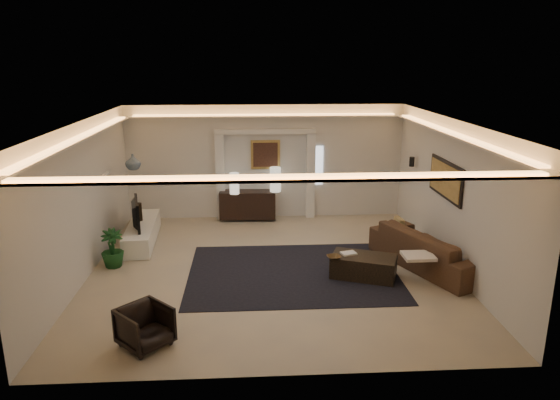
{
  "coord_description": "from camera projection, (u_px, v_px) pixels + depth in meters",
  "views": [
    {
      "loc": [
        -0.39,
        -9.32,
        4.02
      ],
      "look_at": [
        0.2,
        0.6,
        1.25
      ],
      "focal_mm": 32.81,
      "sensor_mm": 36.0,
      "label": 1
    }
  ],
  "objects": [
    {
      "name": "throw_blanket",
      "position": [
        418.0,
        256.0,
        9.28
      ],
      "size": [
        0.56,
        0.46,
        0.06
      ],
      "primitive_type": "cube",
      "rotation": [
        0.0,
        0.0,
        0.0
      ],
      "color": "silver",
      "rests_on": "sofa"
    },
    {
      "name": "armchair",
      "position": [
        145.0,
        327.0,
        7.32
      ],
      "size": [
        0.93,
        0.93,
        0.61
      ],
      "primitive_type": "imported",
      "rotation": [
        0.0,
        0.0,
        0.78
      ],
      "color": "black",
      "rests_on": "ground"
    },
    {
      "name": "daylight_slit",
      "position": [
        318.0,
        165.0,
        13.13
      ],
      "size": [
        0.25,
        0.03,
        1.0
      ],
      "primitive_type": "cube",
      "color": "white",
      "rests_on": "wall_back"
    },
    {
      "name": "figurine",
      "position": [
        139.0,
        212.0,
        11.61
      ],
      "size": [
        0.18,
        0.18,
        0.41
      ],
      "primitive_type": "cylinder",
      "rotation": [
        0.0,
        0.0,
        -0.24
      ],
      "color": "black",
      "rests_on": "media_ledge"
    },
    {
      "name": "wall_front",
      "position": [
        284.0,
        274.0,
        6.31
      ],
      "size": [
        7.0,
        0.0,
        7.0
      ],
      "primitive_type": "plane",
      "rotation": [
        -1.57,
        0.0,
        0.0
      ],
      "color": "silver",
      "rests_on": "ground"
    },
    {
      "name": "painting_canvas",
      "position": [
        265.0,
        155.0,
        12.94
      ],
      "size": [
        0.62,
        0.02,
        0.62
      ],
      "primitive_type": "cube",
      "color": "#4C2D1E",
      "rests_on": "wall_back"
    },
    {
      "name": "wall_sconce",
      "position": [
        412.0,
        162.0,
        11.92
      ],
      "size": [
        0.12,
        0.12,
        0.22
      ],
      "primitive_type": "cylinder",
      "color": "black",
      "rests_on": "wall_right"
    },
    {
      "name": "art_panel_frame",
      "position": [
        446.0,
        180.0,
        10.1
      ],
      "size": [
        0.04,
        1.64,
        0.74
      ],
      "primitive_type": "cube",
      "color": "black",
      "rests_on": "wall_right"
    },
    {
      "name": "magazine",
      "position": [
        349.0,
        254.0,
        9.7
      ],
      "size": [
        0.32,
        0.27,
        0.03
      ],
      "primitive_type": "cube",
      "rotation": [
        0.0,
        0.0,
        0.29
      ],
      "color": "silver",
      "rests_on": "coffee_table"
    },
    {
      "name": "wall_niche",
      "position": [
        106.0,
        174.0,
        10.77
      ],
      "size": [
        0.1,
        0.55,
        0.04
      ],
      "primitive_type": "cube",
      "color": "silver",
      "rests_on": "wall_left"
    },
    {
      "name": "area_rug",
      "position": [
        293.0,
        273.0,
        9.9
      ],
      "size": [
        4.0,
        3.0,
        0.01
      ],
      "primitive_type": "cube",
      "color": "black",
      "rests_on": "ground"
    },
    {
      "name": "lamp_left",
      "position": [
        234.0,
        181.0,
        12.64
      ],
      "size": [
        0.3,
        0.3,
        0.53
      ],
      "primitive_type": "cylinder",
      "rotation": [
        0.0,
        0.0,
        0.3
      ],
      "color": "beige",
      "rests_on": "console"
    },
    {
      "name": "ceiling",
      "position": [
        271.0,
        122.0,
        9.29
      ],
      "size": [
        7.0,
        7.0,
        0.0
      ],
      "primitive_type": "plane",
      "rotation": [
        3.14,
        0.0,
        0.0
      ],
      "color": "white",
      "rests_on": "ground"
    },
    {
      "name": "art_panel_gold",
      "position": [
        445.0,
        180.0,
        10.1
      ],
      "size": [
        0.02,
        1.5,
        0.62
      ],
      "primitive_type": "cube",
      "color": "tan",
      "rests_on": "wall_right"
    },
    {
      "name": "cove_soffit",
      "position": [
        271.0,
        137.0,
        9.36
      ],
      "size": [
        7.0,
        7.0,
        0.04
      ],
      "primitive_type": "cube",
      "color": "silver",
      "rests_on": "ceiling"
    },
    {
      "name": "ginger_jar",
      "position": [
        133.0,
        162.0,
        11.09
      ],
      "size": [
        0.4,
        0.4,
        0.34
      ],
      "primitive_type": "imported",
      "rotation": [
        0.0,
        0.0,
        0.27
      ],
      "color": "#4D5866",
      "rests_on": "wall_niche"
    },
    {
      "name": "coffee_table",
      "position": [
        364.0,
        267.0,
        9.67
      ],
      "size": [
        1.34,
        1.03,
        0.44
      ],
      "primitive_type": "cube",
      "rotation": [
        0.0,
        0.0,
        -0.37
      ],
      "color": "black",
      "rests_on": "ground"
    },
    {
      "name": "floor",
      "position": [
        272.0,
        269.0,
        10.07
      ],
      "size": [
        7.0,
        7.0,
        0.0
      ],
      "primitive_type": "plane",
      "color": "tan",
      "rests_on": "ground"
    },
    {
      "name": "wall_right",
      "position": [
        452.0,
        196.0,
        9.88
      ],
      "size": [
        0.0,
        7.0,
        7.0
      ],
      "primitive_type": "plane",
      "rotation": [
        1.57,
        0.0,
        -1.57
      ],
      "color": "silver",
      "rests_on": "ground"
    },
    {
      "name": "lamp_right",
      "position": [
        275.0,
        178.0,
        12.86
      ],
      "size": [
        0.32,
        0.32,
        0.62
      ],
      "primitive_type": "cylinder",
      "rotation": [
        0.0,
        0.0,
        0.18
      ],
      "color": "beige",
      "rests_on": "console"
    },
    {
      "name": "pilaster_right",
      "position": [
        310.0,
        176.0,
        13.11
      ],
      "size": [
        0.22,
        0.2,
        2.2
      ],
      "primitive_type": "cube",
      "color": "silver",
      "rests_on": "ground"
    },
    {
      "name": "sofa",
      "position": [
        430.0,
        249.0,
        10.1
      ],
      "size": [
        2.78,
        1.98,
        0.76
      ],
      "primitive_type": "imported",
      "rotation": [
        0.0,
        0.0,
        1.99
      ],
      "color": "#3B1E14",
      "rests_on": "ground"
    },
    {
      "name": "console",
      "position": [
        248.0,
        205.0,
        13.06
      ],
      "size": [
        1.43,
        0.5,
        0.71
      ],
      "primitive_type": "cube",
      "rotation": [
        0.0,
        0.0,
        -0.04
      ],
      "color": "black",
      "rests_on": "ground"
    },
    {
      "name": "bowl",
      "position": [
        334.0,
        258.0,
        9.46
      ],
      "size": [
        0.3,
        0.3,
        0.06
      ],
      "primitive_type": "imported",
      "rotation": [
        0.0,
        0.0,
        0.17
      ],
      "color": "#442E17",
      "rests_on": "coffee_table"
    },
    {
      "name": "plant",
      "position": [
        112.0,
        248.0,
        10.1
      ],
      "size": [
        0.57,
        0.57,
        0.77
      ],
      "primitive_type": "imported",
      "rotation": [
        0.0,
        0.0,
        0.43
      ],
      "color": "#143E17",
      "rests_on": "ground"
    },
    {
      "name": "media_ledge",
      "position": [
        142.0,
        232.0,
        11.51
      ],
      "size": [
        0.71,
        2.31,
        0.43
      ],
      "primitive_type": "cube",
      "rotation": [
        0.0,
        0.0,
        0.06
      ],
      "color": "white",
      "rests_on": "ground"
    },
    {
      "name": "wall_left",
      "position": [
        83.0,
        201.0,
        9.48
      ],
      "size": [
        0.0,
        7.0,
        7.0
      ],
      "primitive_type": "plane",
      "rotation": [
        1.57,
        0.0,
        1.57
      ],
      "color": "silver",
      "rests_on": "ground"
    },
    {
      "name": "wall_back",
      "position": [
        265.0,
        162.0,
        13.04
      ],
      "size": [
        7.0,
        0.0,
        7.0
      ],
      "primitive_type": "plane",
      "rotation": [
        1.57,
        0.0,
        0.0
      ],
      "color": "silver",
      "rests_on": "ground"
    },
    {
      "name": "tv",
      "position": [
        132.0,
        213.0,
        11.1
      ],
      "size": [
        1.09,
        0.4,
        0.63
      ],
      "primitive_type": "imported",
      "rotation": [
        0.0,
        0.0,
        1.81
      ],
      "color": "black",
      "rests_on": "media_ledge"
    },
    {
      "name": "alcove_header",
      "position": [
        265.0,
        131.0,
        12.73
      ],
      "size": [
        2.52,
        0.2,
        0.12
      ],
      "primitive_type": "cube",
      "color": "silver",
      "rests_on": "wall_back"
    },
    {
      "name": "painting_frame",
      "position": [
        265.0,
        155.0,
        12.96
      ],
      "size": [
        0.74,
        0.04,
        0.74
      ],
      "primitive_type": "cube",
      "color": "tan",
      "rests_on": "wall_back"
    },
    {
      "name": "pilaster_left",
      "position": [
        220.0,
        177.0,
        12.97
      ],
      "size": [
        0.22,
        0.2,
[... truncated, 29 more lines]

